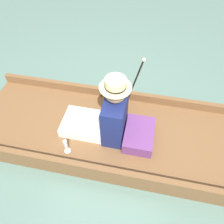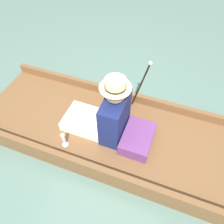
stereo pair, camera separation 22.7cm
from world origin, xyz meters
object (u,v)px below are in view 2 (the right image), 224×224
at_px(teddy_bear, 121,98).
at_px(seated_person, 107,115).
at_px(walking_cane, 142,81).
at_px(wine_glass, 64,139).

bearing_deg(teddy_bear, seated_person, 175.86).
height_order(teddy_bear, walking_cane, walking_cane).
bearing_deg(teddy_bear, wine_glass, 151.86).
xyz_separation_m(seated_person, teddy_bear, (0.38, -0.03, -0.12)).
xyz_separation_m(wine_glass, walking_cane, (0.85, -0.61, 0.30)).
distance_m(seated_person, walking_cane, 0.57).
distance_m(teddy_bear, walking_cane, 0.35).
height_order(seated_person, walking_cane, seated_person).
bearing_deg(wine_glass, teddy_bear, -28.14).
relative_size(seated_person, wine_glass, 4.09).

